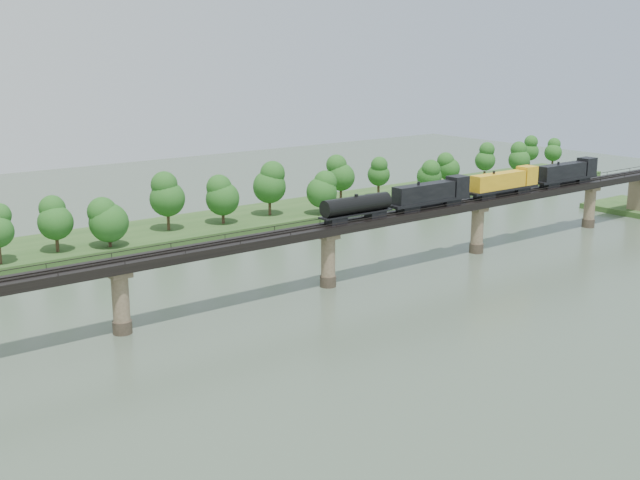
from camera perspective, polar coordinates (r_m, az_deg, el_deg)
ground at (r=125.59m, az=9.11°, el=-6.46°), size 400.00×400.00×0.00m
far_bank at (r=191.17m, az=-9.66°, el=0.80°), size 300.00×24.00×1.60m
bridge at (r=145.05m, az=0.58°, el=-1.25°), size 236.00×30.00×11.50m
bridge_superstructure at (r=143.54m, az=0.59°, el=1.19°), size 220.00×4.90×0.75m
far_treeline at (r=181.99m, az=-11.38°, el=2.66°), size 289.06×17.54×13.60m
freight_train at (r=170.55m, az=11.34°, el=3.75°), size 81.00×3.16×5.58m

